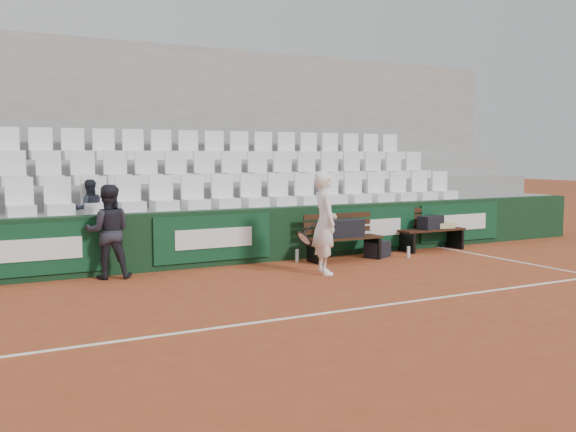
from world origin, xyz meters
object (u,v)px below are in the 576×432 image
object	(u,v)px
bench_right	(431,239)
water_bottle_far	(408,252)
sports_bag_right	(431,222)
bench_left	(344,249)
sports_bag_left	(343,228)
sports_bag_ground	(377,249)
tennis_player	(325,223)
ball_kid	(108,232)
water_bottle_near	(297,256)
spectator_c	(89,183)

from	to	relation	value
bench_right	water_bottle_far	xyz separation A→B (m)	(-1.07, -0.58, -0.11)
sports_bag_right	bench_left	bearing A→B (deg)	-173.73
bench_left	sports_bag_right	bearing A→B (deg)	6.27
sports_bag_left	sports_bag_right	size ratio (longest dim) A/B	1.30
sports_bag_ground	tennis_player	bearing A→B (deg)	-151.39
sports_bag_left	ball_kid	distance (m)	4.31
bench_left	sports_bag_ground	xyz separation A→B (m)	(0.78, 0.01, -0.07)
bench_right	sports_bag_right	size ratio (longest dim) A/B	2.54
bench_right	water_bottle_near	size ratio (longest dim) A/B	6.22
tennis_player	spectator_c	distance (m)	4.08
sports_bag_left	tennis_player	bearing A→B (deg)	-135.58
bench_left	spectator_c	world-z (taller)	spectator_c
sports_bag_right	sports_bag_ground	bearing A→B (deg)	-171.11
bench_left	water_bottle_far	bearing A→B (deg)	-14.07
bench_right	sports_bag_ground	size ratio (longest dim) A/B	2.96
bench_right	spectator_c	xyz separation A→B (m)	(-6.80, 0.91, 1.29)
bench_left	sports_bag_right	world-z (taller)	sports_bag_right
bench_right	water_bottle_far	distance (m)	1.22
sports_bag_left	sports_bag_right	world-z (taller)	sports_bag_left
sports_bag_left	sports_bag_right	bearing A→B (deg)	6.08
bench_right	sports_bag_right	xyz separation A→B (m)	(-0.03, -0.01, 0.36)
sports_bag_left	ball_kid	world-z (taller)	ball_kid
bench_left	water_bottle_near	xyz separation A→B (m)	(-0.87, 0.26, -0.10)
water_bottle_near	spectator_c	size ratio (longest dim) A/B	0.24
sports_bag_right	tennis_player	bearing A→B (deg)	-159.84
water_bottle_far	spectator_c	distance (m)	6.08
spectator_c	sports_bag_right	bearing A→B (deg)	175.29
tennis_player	ball_kid	xyz separation A→B (m)	(-3.30, 1.29, -0.10)
bench_right	sports_bag_left	xyz separation A→B (m)	(-2.39, -0.26, 0.39)
spectator_c	bench_left	bearing A→B (deg)	168.26
water_bottle_near	tennis_player	xyz separation A→B (m)	(-0.16, -1.24, 0.74)
bench_right	spectator_c	world-z (taller)	spectator_c
water_bottle_near	ball_kid	size ratio (longest dim) A/B	0.16
sports_bag_ground	ball_kid	bearing A→B (deg)	176.68
ball_kid	water_bottle_far	bearing A→B (deg)	-173.53
bench_right	spectator_c	size ratio (longest dim) A/B	1.46
water_bottle_far	water_bottle_near	bearing A→B (deg)	164.85
sports_bag_left	tennis_player	size ratio (longest dim) A/B	0.45
bench_left	sports_bag_right	size ratio (longest dim) A/B	2.54
ball_kid	tennis_player	bearing A→B (deg)	171.55
bench_right	sports_bag_ground	bearing A→B (deg)	-171.08
sports_bag_ground	ball_kid	distance (m)	5.16
water_bottle_near	ball_kid	bearing A→B (deg)	179.18
bench_left	bench_right	xyz separation A→B (m)	(2.35, 0.26, 0.00)
bench_left	ball_kid	xyz separation A→B (m)	(-4.33, 0.31, 0.53)
spectator_c	sports_bag_ground	bearing A→B (deg)	170.54
water_bottle_near	sports_bag_right	bearing A→B (deg)	-0.13
sports_bag_ground	tennis_player	xyz separation A→B (m)	(-1.82, -0.99, 0.71)
sports_bag_ground	water_bottle_far	size ratio (longest dim) A/B	2.29
sports_bag_right	spectator_c	bearing A→B (deg)	172.32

